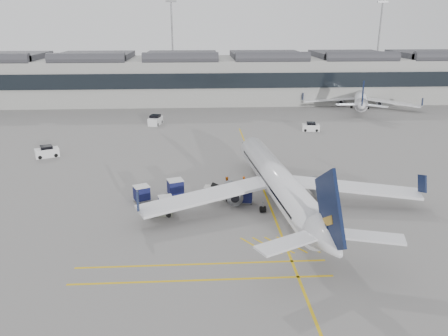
{
  "coord_description": "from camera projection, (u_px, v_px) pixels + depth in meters",
  "views": [
    {
      "loc": [
        1.94,
        -43.6,
        20.34
      ],
      "look_at": [
        4.82,
        4.33,
        4.0
      ],
      "focal_mm": 35.0,
      "sensor_mm": 36.0,
      "label": 1
    }
  ],
  "objects": [
    {
      "name": "light_masts",
      "position": [
        184.0,
        41.0,
        124.15
      ],
      "size": [
        113.0,
        0.6,
        25.45
      ],
      "color": "slate",
      "rests_on": "ground"
    },
    {
      "name": "baggage_cart_d",
      "position": [
        142.0,
        193.0,
        51.27
      ],
      "size": [
        2.3,
        2.14,
        1.93
      ],
      "rotation": [
        0.0,
        0.0,
        0.43
      ],
      "color": "gray",
      "rests_on": "ground"
    },
    {
      "name": "apron_markings",
      "position": [
        261.0,
        182.0,
        57.66
      ],
      "size": [
        0.25,
        60.0,
        0.01
      ],
      "primitive_type": "cube",
      "color": "gold",
      "rests_on": "ground"
    },
    {
      "name": "airliner_main",
      "position": [
        279.0,
        183.0,
        49.58
      ],
      "size": [
        32.26,
        35.39,
        9.41
      ],
      "rotation": [
        0.0,
        0.0,
        0.1
      ],
      "color": "white",
      "rests_on": "ground"
    },
    {
      "name": "safety_cone_nose",
      "position": [
        261.0,
        148.0,
        71.78
      ],
      "size": [
        0.37,
        0.37,
        0.51
      ],
      "primitive_type": "cone",
      "color": "#F24C0A",
      "rests_on": "ground"
    },
    {
      "name": "ramp_agent_b",
      "position": [
        227.0,
        184.0,
        54.2
      ],
      "size": [
        1.19,
        1.11,
        1.95
      ],
      "primitive_type": "imported",
      "rotation": [
        0.0,
        0.0,
        3.66
      ],
      "color": "orange",
      "rests_on": "ground"
    },
    {
      "name": "service_van_right",
      "position": [
        311.0,
        127.0,
        84.03
      ],
      "size": [
        3.45,
        2.08,
        1.67
      ],
      "rotation": [
        0.0,
        0.0,
        -0.14
      ],
      "color": "silver",
      "rests_on": "ground"
    },
    {
      "name": "safety_cone_engine",
      "position": [
        309.0,
        187.0,
        55.37
      ],
      "size": [
        0.33,
        0.33,
        0.46
      ],
      "primitive_type": "cone",
      "color": "#F24C0A",
      "rests_on": "ground"
    },
    {
      "name": "service_van_mid",
      "position": [
        155.0,
        120.0,
        88.98
      ],
      "size": [
        2.86,
        4.28,
        2.01
      ],
      "rotation": [
        0.0,
        0.0,
        1.32
      ],
      "color": "silver",
      "rests_on": "ground"
    },
    {
      "name": "baggage_cart_c",
      "position": [
        175.0,
        187.0,
        52.99
      ],
      "size": [
        2.33,
        2.1,
        2.04
      ],
      "rotation": [
        0.0,
        0.0,
        0.31
      ],
      "color": "gray",
      "rests_on": "ground"
    },
    {
      "name": "service_van_left",
      "position": [
        47.0,
        152.0,
        68.03
      ],
      "size": [
        3.9,
        3.06,
        1.8
      ],
      "rotation": [
        0.0,
        0.0,
        0.44
      ],
      "color": "silver",
      "rests_on": "ground"
    },
    {
      "name": "terminal",
      "position": [
        190.0,
        77.0,
        113.63
      ],
      "size": [
        200.0,
        20.45,
        12.4
      ],
      "color": "#9E9E99",
      "rests_on": "ground"
    },
    {
      "name": "pushback_tug",
      "position": [
        161.0,
        209.0,
        47.86
      ],
      "size": [
        2.74,
        1.82,
        1.46
      ],
      "rotation": [
        0.0,
        0.0,
        -0.08
      ],
      "color": "#474A3F",
      "rests_on": "ground"
    },
    {
      "name": "airliner_far",
      "position": [
        360.0,
        98.0,
        105.89
      ],
      "size": [
        26.44,
        29.31,
        8.11
      ],
      "rotation": [
        0.0,
        0.0,
        -0.33
      ],
      "color": "white",
      "rests_on": "ground"
    },
    {
      "name": "ramp_agent_a",
      "position": [
        244.0,
        184.0,
        54.34
      ],
      "size": [
        0.84,
        0.81,
        1.93
      ],
      "primitive_type": "imported",
      "rotation": [
        0.0,
        0.0,
        0.7
      ],
      "color": "orange",
      "rests_on": "ground"
    },
    {
      "name": "baggage_cart_a",
      "position": [
        246.0,
        196.0,
        50.86
      ],
      "size": [
        1.82,
        1.6,
        1.68
      ],
      "rotation": [
        0.0,
        0.0,
        -0.2
      ],
      "color": "gray",
      "rests_on": "ground"
    },
    {
      "name": "belt_loader",
      "position": [
        216.0,
        194.0,
        52.23
      ],
      "size": [
        4.71,
        2.26,
        1.86
      ],
      "rotation": [
        0.0,
        0.0,
        -0.22
      ],
      "color": "beige",
      "rests_on": "ground"
    },
    {
      "name": "baggage_cart_b",
      "position": [
        166.0,
        203.0,
        48.8
      ],
      "size": [
        1.88,
        1.67,
        1.7
      ],
      "rotation": [
        0.0,
        0.0,
        0.24
      ],
      "color": "gray",
      "rests_on": "ground"
    },
    {
      "name": "ground",
      "position": [
        182.0,
        216.0,
        47.64
      ],
      "size": [
        220.0,
        220.0,
        0.0
      ],
      "primitive_type": "plane",
      "color": "gray",
      "rests_on": "ground"
    }
  ]
}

